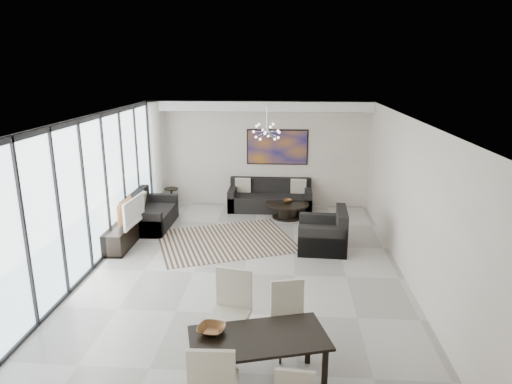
# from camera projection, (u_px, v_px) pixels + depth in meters

# --- Properties ---
(room_shell) EXTENTS (6.00, 9.00, 2.90)m
(room_shell) POSITION_uv_depth(u_px,v_px,m) (269.00, 201.00, 8.21)
(room_shell) COLOR #A8A39B
(room_shell) RESTS_ON ground
(window_wall) EXTENTS (0.37, 8.95, 2.90)m
(window_wall) POSITION_uv_depth(u_px,v_px,m) (90.00, 196.00, 8.43)
(window_wall) COLOR silver
(window_wall) RESTS_ON floor
(soffit) EXTENTS (5.98, 0.40, 0.26)m
(soffit) POSITION_uv_depth(u_px,v_px,m) (259.00, 106.00, 12.02)
(soffit) COLOR white
(soffit) RESTS_ON room_shell
(painting) EXTENTS (1.68, 0.04, 0.98)m
(painting) POSITION_uv_depth(u_px,v_px,m) (277.00, 147.00, 12.45)
(painting) COLOR #A95F17
(painting) RESTS_ON room_shell
(chandelier) EXTENTS (0.66, 0.66, 0.71)m
(chandelier) POSITION_uv_depth(u_px,v_px,m) (267.00, 132.00, 10.38)
(chandelier) COLOR silver
(chandelier) RESTS_ON room_shell
(rug) EXTENTS (3.51, 3.13, 0.01)m
(rug) POSITION_uv_depth(u_px,v_px,m) (226.00, 241.00, 10.24)
(rug) COLOR black
(rug) RESTS_ON floor
(coffee_table) EXTENTS (1.11, 1.11, 0.39)m
(coffee_table) POSITION_uv_depth(u_px,v_px,m) (287.00, 209.00, 11.77)
(coffee_table) COLOR black
(coffee_table) RESTS_ON floor
(bowl_coffee) EXTENTS (0.26, 0.26, 0.08)m
(bowl_coffee) POSITION_uv_depth(u_px,v_px,m) (287.00, 201.00, 11.77)
(bowl_coffee) COLOR brown
(bowl_coffee) RESTS_ON coffee_table
(sofa_main) EXTENTS (2.24, 0.92, 0.81)m
(sofa_main) POSITION_uv_depth(u_px,v_px,m) (270.00, 199.00, 12.45)
(sofa_main) COLOR black
(sofa_main) RESTS_ON floor
(loveseat) EXTENTS (0.94, 1.67, 0.84)m
(loveseat) POSITION_uv_depth(u_px,v_px,m) (150.00, 215.00, 11.11)
(loveseat) COLOR black
(loveseat) RESTS_ON floor
(armchair) EXTENTS (1.05, 1.11, 0.89)m
(armchair) POSITION_uv_depth(u_px,v_px,m) (324.00, 236.00, 9.72)
(armchair) COLOR black
(armchair) RESTS_ON floor
(side_table) EXTENTS (0.38, 0.38, 0.52)m
(side_table) POSITION_uv_depth(u_px,v_px,m) (172.00, 194.00, 12.69)
(side_table) COLOR black
(side_table) RESTS_ON floor
(tv_console) EXTENTS (0.43, 1.52, 0.47)m
(tv_console) POSITION_uv_depth(u_px,v_px,m) (124.00, 235.00, 9.95)
(tv_console) COLOR black
(tv_console) RESTS_ON floor
(television) EXTENTS (0.21, 1.03, 0.59)m
(television) POSITION_uv_depth(u_px,v_px,m) (129.00, 211.00, 9.82)
(television) COLOR gray
(television) RESTS_ON tv_console
(dining_table) EXTENTS (1.80, 1.23, 0.68)m
(dining_table) POSITION_uv_depth(u_px,v_px,m) (259.00, 343.00, 5.46)
(dining_table) COLOR black
(dining_table) RESTS_ON floor
(dining_chair_sw) EXTENTS (0.51, 0.51, 1.07)m
(dining_chair_sw) POSITION_uv_depth(u_px,v_px,m) (213.00, 382.00, 4.77)
(dining_chair_sw) COLOR beige
(dining_chair_sw) RESTS_ON floor
(dining_chair_nw) EXTENTS (0.61, 0.61, 1.12)m
(dining_chair_nw) POSITION_uv_depth(u_px,v_px,m) (232.00, 303.00, 6.27)
(dining_chair_nw) COLOR beige
(dining_chair_nw) RESTS_ON floor
(dining_chair_ne) EXTENTS (0.56, 0.56, 1.01)m
(dining_chair_ne) POSITION_uv_depth(u_px,v_px,m) (289.00, 312.00, 6.18)
(dining_chair_ne) COLOR beige
(dining_chair_ne) RESTS_ON floor
(bowl_dining) EXTENTS (0.39, 0.39, 0.08)m
(bowl_dining) POSITION_uv_depth(u_px,v_px,m) (211.00, 330.00, 5.51)
(bowl_dining) COLOR brown
(bowl_dining) RESTS_ON dining_table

